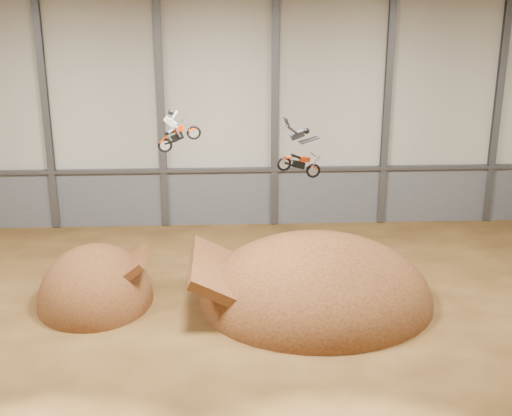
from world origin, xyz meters
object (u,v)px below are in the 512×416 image
(fmx_rider_a, at_px, (182,125))
(landing_ramp, at_px, (316,302))
(takeoff_ramp, at_px, (96,301))
(fmx_rider_b, at_px, (297,148))

(fmx_rider_a, bearing_deg, landing_ramp, 1.29)
(takeoff_ramp, height_order, fmx_rider_b, fmx_rider_b)
(landing_ramp, xyz_separation_m, fmx_rider_a, (-6.08, -0.71, 8.90))
(landing_ramp, distance_m, fmx_rider_b, 8.40)
(takeoff_ramp, xyz_separation_m, fmx_rider_a, (4.49, -1.28, 8.90))
(landing_ramp, bearing_deg, fmx_rider_b, -124.20)
(landing_ramp, height_order, fmx_rider_a, fmx_rider_a)
(takeoff_ramp, xyz_separation_m, fmx_rider_b, (9.33, -2.39, 8.11))
(landing_ramp, bearing_deg, takeoff_ramp, 176.94)
(takeoff_ramp, height_order, fmx_rider_a, fmx_rider_a)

